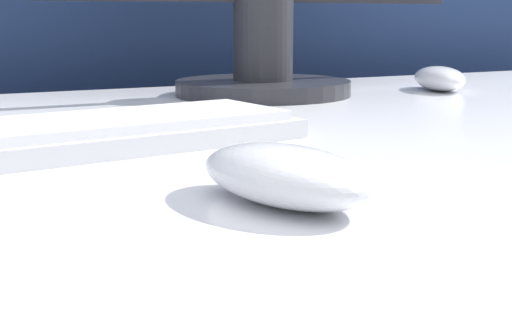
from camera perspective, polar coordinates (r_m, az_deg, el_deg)
name	(u,v)px	position (r m, az deg, el deg)	size (l,w,h in m)	color
partition_panel	(85,129)	(1.19, -13.52, 2.45)	(5.00, 0.03, 1.30)	navy
computer_mouse_near	(286,175)	(0.40, 2.39, -1.18)	(0.09, 0.14, 0.03)	white
keyboard	(62,137)	(0.57, -15.29, 1.81)	(0.40, 0.17, 0.02)	silver
computer_mouse_far	(440,78)	(1.04, 14.48, 6.34)	(0.11, 0.14, 0.03)	white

